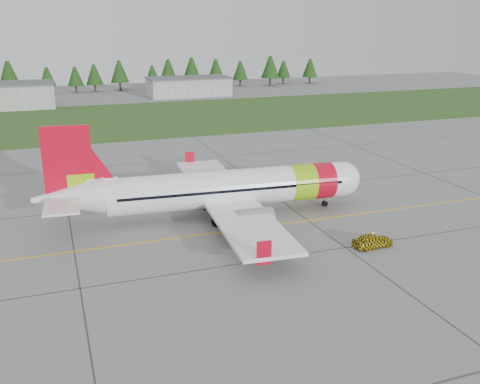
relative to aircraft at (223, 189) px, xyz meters
name	(u,v)px	position (x,y,z in m)	size (l,w,h in m)	color
ground	(250,262)	(-1.59, -12.63, -3.23)	(320.00, 320.00, 0.00)	gray
aircraft	(223,189)	(0.00, 0.00, 0.00)	(36.96, 34.12, 11.19)	white
follow_me_car	(374,228)	(10.95, -13.39, -1.18)	(1.65, 1.39, 4.09)	yellow
grass_strip	(123,119)	(-1.59, 69.37, -3.21)	(320.00, 50.00, 0.03)	#30561E
taxi_guideline	(223,232)	(-1.59, -4.63, -3.22)	(120.00, 0.25, 0.02)	gold
hangar_east	(189,87)	(23.41, 105.37, -0.63)	(24.00, 12.00, 5.20)	#A8A8A3
treeline	(97,76)	(-1.59, 125.37, 1.77)	(160.00, 8.00, 10.00)	#1C3F14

